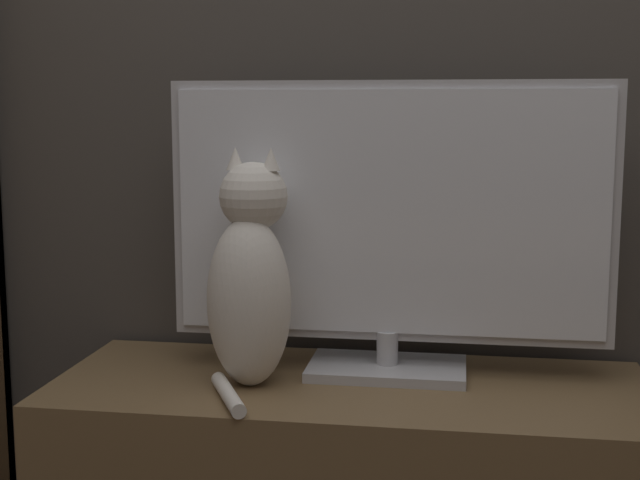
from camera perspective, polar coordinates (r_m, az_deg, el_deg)
tv at (r=1.80m, az=4.43°, el=0.98°), size 0.90×0.19×0.60m
cat at (r=1.74m, az=-4.47°, el=-2.60°), size 0.19×0.31×0.47m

